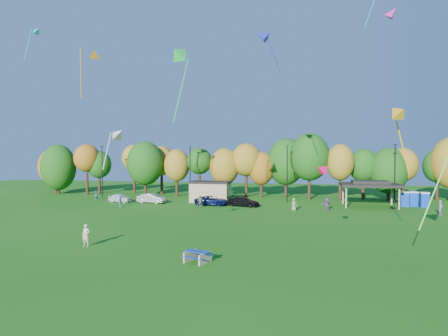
% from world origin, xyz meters
% --- Properties ---
extents(ground, '(160.00, 160.00, 0.00)m').
position_xyz_m(ground, '(0.00, 0.00, 0.00)').
color(ground, '#19600F').
rests_on(ground, ground).
extents(tree_line, '(93.57, 10.55, 11.15)m').
position_xyz_m(tree_line, '(-1.03, 45.51, 5.91)').
color(tree_line, black).
rests_on(tree_line, ground).
extents(lamp_posts, '(64.50, 0.25, 9.09)m').
position_xyz_m(lamp_posts, '(2.00, 40.00, 4.90)').
color(lamp_posts, black).
rests_on(lamp_posts, ground).
extents(utility_building, '(6.30, 4.30, 3.25)m').
position_xyz_m(utility_building, '(-10.00, 38.00, 1.64)').
color(utility_building, tan).
rests_on(utility_building, ground).
extents(pavilion, '(8.20, 6.20, 3.77)m').
position_xyz_m(pavilion, '(14.00, 37.00, 3.23)').
color(pavilion, tan).
rests_on(pavilion, ground).
extents(porta_potties, '(3.75, 1.99, 2.18)m').
position_xyz_m(porta_potties, '(20.21, 37.93, 1.10)').
color(porta_potties, '#0D37B1').
rests_on(porta_potties, ground).
extents(picnic_table, '(2.24, 2.06, 0.79)m').
position_xyz_m(picnic_table, '(-2.40, 3.07, 0.46)').
color(picnic_table, tan).
rests_on(picnic_table, ground).
extents(kite_flyer, '(0.69, 0.46, 1.86)m').
position_xyz_m(kite_flyer, '(-12.69, 5.81, 0.93)').
color(kite_flyer, beige).
rests_on(kite_flyer, ground).
extents(car_a, '(4.19, 2.40, 1.34)m').
position_xyz_m(car_a, '(-23.76, 34.21, 0.67)').
color(car_a, white).
rests_on(car_a, ground).
extents(car_b, '(4.71, 2.28, 1.49)m').
position_xyz_m(car_b, '(-18.51, 34.21, 0.74)').
color(car_b, '#A0A1A5').
rests_on(car_b, ground).
extents(car_c, '(5.12, 2.48, 1.41)m').
position_xyz_m(car_c, '(-8.75, 33.59, 0.70)').
color(car_c, '#0C164A').
rests_on(car_c, ground).
extents(car_d, '(5.13, 3.15, 1.39)m').
position_xyz_m(car_d, '(-3.94, 33.40, 0.69)').
color(car_d, black).
rests_on(car_d, ground).
extents(far_person_0, '(0.97, 0.80, 1.69)m').
position_xyz_m(far_person_0, '(3.38, 30.43, 0.85)').
color(far_person_0, '#81845A').
rests_on(far_person_0, ground).
extents(far_person_1, '(0.93, 1.29, 1.80)m').
position_xyz_m(far_person_1, '(-21.15, 29.04, 0.90)').
color(far_person_1, '#4B5BA5').
rests_on(far_person_1, ground).
extents(far_person_2, '(0.77, 0.79, 1.83)m').
position_xyz_m(far_person_2, '(21.48, 30.37, 0.92)').
color(far_person_2, '#A852AE').
rests_on(far_person_2, ground).
extents(far_person_3, '(1.56, 1.42, 1.73)m').
position_xyz_m(far_person_3, '(7.71, 31.25, 0.87)').
color(far_person_3, '#A946A8').
rests_on(far_person_3, ground).
extents(far_person_4, '(1.11, 0.72, 1.76)m').
position_xyz_m(far_person_4, '(-9.82, 30.92, 0.88)').
color(far_person_4, olive).
rests_on(far_person_4, ground).
extents(far_person_5, '(0.61, 0.77, 1.55)m').
position_xyz_m(far_person_5, '(-29.28, 36.43, 0.77)').
color(far_person_5, '#4E80AD').
rests_on(far_person_5, ground).
extents(kite_2, '(1.50, 1.40, 1.23)m').
position_xyz_m(kite_2, '(6.46, 8.74, 6.44)').
color(kite_2, '#DC0C4D').
extents(kite_3, '(2.43, 4.52, 7.61)m').
position_xyz_m(kite_3, '(-6.66, 12.88, 17.12)').
color(kite_3, '#1BD043').
extents(kite_4, '(2.07, 3.13, 5.42)m').
position_xyz_m(kite_4, '(11.46, 7.45, 10.61)').
color(kite_4, orange).
extents(kite_5, '(2.17, 3.04, 5.39)m').
position_xyz_m(kite_5, '(-16.55, 14.13, 17.95)').
color(kite_5, orange).
extents(kite_7, '(2.88, 1.52, 4.62)m').
position_xyz_m(kite_7, '(0.37, 17.74, 19.80)').
color(kite_7, navy).
extents(kite_10, '(1.59, 1.31, 1.37)m').
position_xyz_m(kite_10, '(12.81, 16.48, 20.83)').
color(kite_10, '#D8249D').
extents(kite_11, '(2.21, 1.54, 3.49)m').
position_xyz_m(kite_11, '(-9.25, 4.91, 9.13)').
color(kite_11, '#B8B8B8').
extents(kite_14, '(2.63, 1.21, 4.35)m').
position_xyz_m(kite_14, '(-28.16, 20.81, 22.99)').
color(kite_14, '#0CAEB4').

